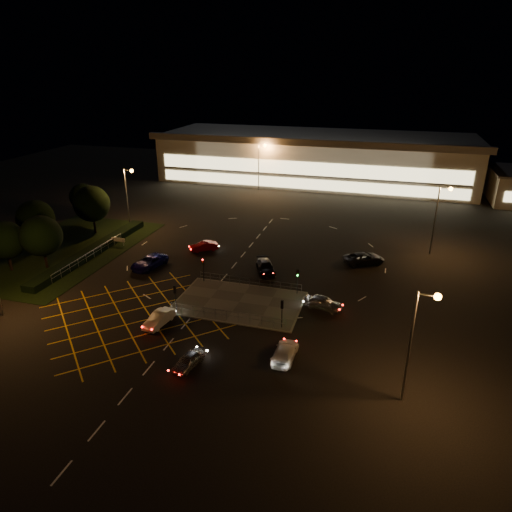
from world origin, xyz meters
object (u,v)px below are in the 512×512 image
(car_left_blue, at_px, (149,262))
(car_far_dkgrey, at_px, (266,267))
(signal_sw, at_px, (175,293))
(signal_se, at_px, (282,308))
(signal_ne, at_px, (298,276))
(car_east_grey, at_px, (364,258))
(car_circ_red, at_px, (204,246))
(car_near_silver, at_px, (188,361))
(car_right_silver, at_px, (323,303))
(car_approach_white, at_px, (285,352))
(car_queue_white, at_px, (159,319))
(signal_nw, at_px, (203,265))

(car_left_blue, height_order, car_far_dkgrey, car_left_blue)
(signal_sw, height_order, signal_se, same)
(signal_ne, relative_size, car_east_grey, 0.56)
(car_far_dkgrey, bearing_deg, car_left_blue, 165.91)
(signal_se, xyz_separation_m, signal_ne, (0.00, 7.99, 0.00))
(signal_ne, xyz_separation_m, car_circ_red, (-16.03, 9.87, -1.69))
(signal_sw, bearing_deg, car_near_silver, 121.60)
(car_near_silver, relative_size, car_circ_red, 0.90)
(car_near_silver, xyz_separation_m, car_east_grey, (13.64, 28.30, 0.15))
(car_far_dkgrey, xyz_separation_m, car_right_silver, (8.78, -7.67, 0.01))
(car_east_grey, bearing_deg, signal_se, 131.00)
(signal_ne, height_order, car_approach_white, signal_ne)
(signal_ne, height_order, car_circ_red, signal_ne)
(car_far_dkgrey, height_order, car_right_silver, car_right_silver)
(signal_sw, relative_size, car_approach_white, 0.66)
(car_queue_white, distance_m, car_left_blue, 15.35)
(car_near_silver, distance_m, car_left_blue, 23.58)
(car_near_silver, relative_size, car_east_grey, 0.66)
(car_circ_red, bearing_deg, car_near_silver, -15.80)
(car_queue_white, bearing_deg, car_far_dkgrey, 73.95)
(signal_nw, distance_m, car_queue_white, 11.00)
(signal_sw, xyz_separation_m, signal_se, (12.00, 0.00, 0.00))
(car_approach_white, bearing_deg, car_far_dkgrey, -68.52)
(car_east_grey, bearing_deg, car_circ_red, 64.96)
(car_far_dkgrey, bearing_deg, car_near_silver, -118.48)
(car_far_dkgrey, bearing_deg, car_circ_red, 131.07)
(signal_sw, bearing_deg, car_east_grey, -134.19)
(signal_ne, relative_size, car_approach_white, 0.66)
(car_far_dkgrey, relative_size, car_right_silver, 1.15)
(signal_se, distance_m, signal_ne, 7.99)
(car_circ_red, bearing_deg, car_queue_white, -25.86)
(signal_ne, xyz_separation_m, car_left_blue, (-20.81, 2.11, -1.58))
(signal_ne, bearing_deg, car_right_silver, -36.34)
(signal_se, distance_m, car_right_silver, 6.65)
(signal_nw, bearing_deg, car_far_dkgrey, 37.15)
(signal_nw, distance_m, car_approach_white, 18.86)
(car_left_blue, bearing_deg, car_approach_white, -22.19)
(car_east_grey, bearing_deg, car_approach_white, 138.13)
(signal_se, bearing_deg, signal_nw, -33.65)
(signal_nw, xyz_separation_m, car_right_silver, (15.50, -2.57, -1.63))
(car_right_silver, relative_size, car_east_grey, 0.77)
(car_near_silver, bearing_deg, car_left_blue, 139.73)
(car_right_silver, bearing_deg, car_far_dkgrey, 59.94)
(car_near_silver, bearing_deg, car_east_grey, 77.03)
(car_circ_red, bearing_deg, signal_ne, 23.10)
(signal_sw, distance_m, signal_nw, 7.99)
(car_queue_white, relative_size, car_approach_white, 0.89)
(signal_nw, height_order, car_right_silver, signal_nw)
(car_right_silver, bearing_deg, car_left_blue, 90.16)
(car_far_dkgrey, height_order, car_approach_white, car_far_dkgrey)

